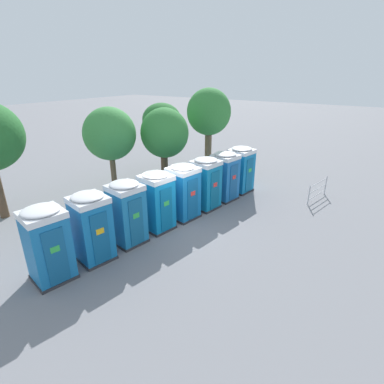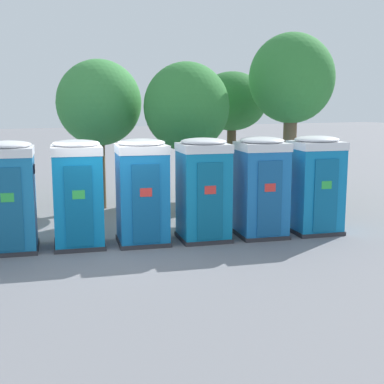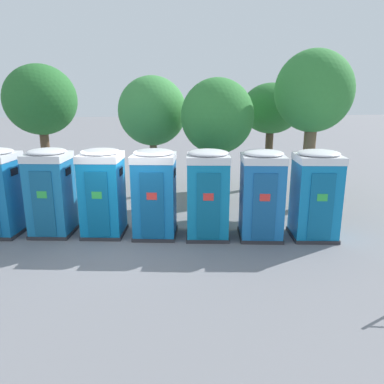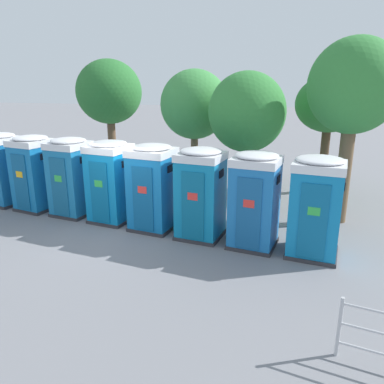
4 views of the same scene
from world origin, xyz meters
name	(u,v)px [view 2 (image 2 of 4)]	position (x,y,z in m)	size (l,w,h in m)	color
ground_plane	(113,250)	(0.00, 0.00, 0.00)	(120.00, 120.00, 0.00)	slate
portapotty_2	(10,196)	(-2.16, 0.88, 1.28)	(1.33, 1.37, 2.54)	#2D2D33
portapotty_3	(78,193)	(-0.66, 0.63, 1.28)	(1.35, 1.37, 2.54)	#2D2D33
portapotty_4	(142,191)	(0.83, 0.32, 1.28)	(1.39, 1.38, 2.54)	#2D2D33
portapotty_5	(203,189)	(2.32, 0.05, 1.28)	(1.37, 1.36, 2.54)	#2D2D33
portapotty_6	(261,187)	(3.81, -0.21, 1.28)	(1.37, 1.38, 2.54)	#2D2D33
portapotty_7	(315,184)	(5.32, -0.41, 1.28)	(1.39, 1.37, 2.54)	#2D2D33
street_tree_0	(292,81)	(6.28, 2.28, 4.04)	(2.60, 2.60, 5.48)	brown
street_tree_1	(187,107)	(3.19, 3.18, 3.24)	(2.58, 2.58, 4.59)	#4C3826
street_tree_2	(232,102)	(6.01, 5.66, 3.38)	(2.51, 2.51, 4.48)	#4C3826
street_tree_4	(99,103)	(0.96, 4.97, 3.35)	(2.66, 2.66, 4.72)	brown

